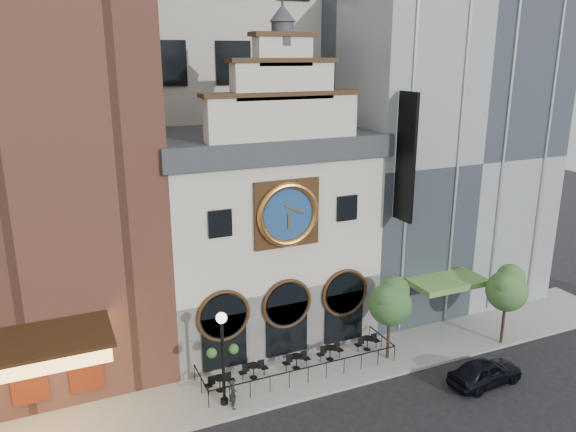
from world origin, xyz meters
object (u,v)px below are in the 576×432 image
at_px(bistro_1, 254,370).
at_px(bistro_3, 330,352).
at_px(lamppost, 223,348).
at_px(tree_right, 507,288).
at_px(bistro_0, 220,383).
at_px(bistro_2, 296,361).
at_px(bistro_4, 367,343).
at_px(pedestrian, 233,394).
at_px(car_right, 485,372).
at_px(tree_left, 391,301).

relative_size(bistro_1, bistro_3, 1.00).
relative_size(lamppost, tree_right, 1.02).
height_order(bistro_0, bistro_2, same).
height_order(bistro_1, bistro_4, same).
relative_size(bistro_2, pedestrian, 1.04).
height_order(car_right, pedestrian, pedestrian).
relative_size(bistro_0, bistro_4, 1.00).
relative_size(bistro_1, bistro_2, 1.00).
bearing_deg(lamppost, bistro_0, 86.96).
xyz_separation_m(bistro_3, lamppost, (-6.62, -1.54, 2.53)).
relative_size(bistro_1, tree_right, 0.33).
relative_size(bistro_1, bistro_4, 1.00).
bearing_deg(bistro_2, bistro_0, -175.55).
relative_size(bistro_4, tree_left, 0.34).
xyz_separation_m(car_right, lamppost, (-12.93, 3.63, 2.44)).
height_order(car_right, tree_left, tree_left).
xyz_separation_m(bistro_0, lamppost, (-0.13, -1.13, 2.53)).
bearing_deg(bistro_4, lamppost, -169.85).
distance_m(bistro_4, pedestrian, 9.06).
relative_size(car_right, tree_right, 0.87).
relative_size(car_right, lamppost, 0.85).
height_order(bistro_0, bistro_3, same).
bearing_deg(tree_right, bistro_0, 173.44).
distance_m(bistro_1, lamppost, 3.63).
distance_m(bistro_0, bistro_4, 8.97).
xyz_separation_m(bistro_2, bistro_4, (4.55, 0.15, 0.00)).
relative_size(lamppost, tree_left, 1.03).
height_order(lamppost, tree_left, lamppost).
bearing_deg(bistro_3, car_right, -39.30).
height_order(bistro_1, car_right, car_right).
xyz_separation_m(bistro_1, pedestrian, (-1.81, -2.04, 0.30)).
bearing_deg(pedestrian, bistro_3, -71.28).
relative_size(bistro_0, pedestrian, 1.04).
distance_m(bistro_2, car_right, 9.82).
bearing_deg(tree_left, bistro_3, 161.11).
distance_m(bistro_1, bistro_3, 4.53).
bearing_deg(bistro_0, tree_right, -6.56).
xyz_separation_m(bistro_0, bistro_4, (8.96, 0.50, 0.00)).
bearing_deg(lamppost, bistro_4, 13.75).
distance_m(bistro_3, tree_right, 10.89).
distance_m(bistro_2, pedestrian, 4.69).
bearing_deg(car_right, tree_right, -57.35).
relative_size(pedestrian, tree_right, 0.32).
distance_m(car_right, lamppost, 13.65).
bearing_deg(lamppost, bistro_1, 40.04).
xyz_separation_m(car_right, tree_left, (-3.21, 4.11, 2.89)).
bearing_deg(bistro_1, bistro_2, -1.74).
relative_size(bistro_0, car_right, 0.38).
bearing_deg(bistro_4, bistro_1, -179.35).
xyz_separation_m(bistro_0, car_right, (12.80, -4.76, 0.09)).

